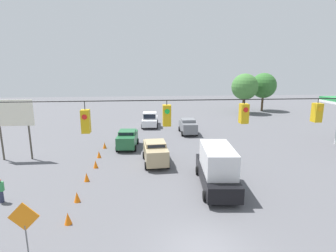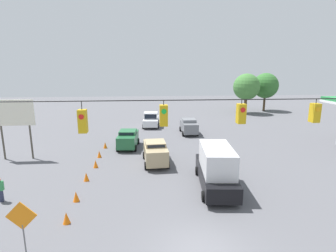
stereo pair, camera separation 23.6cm
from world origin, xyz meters
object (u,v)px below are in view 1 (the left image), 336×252
Objects in this scene: sedan_grey_oncoming_deep at (188,126)px; tree_horizon_left at (264,86)px; sedan_tan_withflow_mid at (155,152)px; traffic_cone_second at (77,197)px; pickup_truck_white_withflow_deep at (150,120)px; box_truck_black_crossing_near at (217,167)px; traffic_cone_third at (87,177)px; tree_horizon_right at (245,87)px; sedan_green_withflow_far at (128,139)px; pedestrian at (0,191)px; traffic_cone_farthest at (105,145)px; overhead_signal_span at (203,150)px; traffic_cone_fifth at (99,154)px; traffic_cone_fourth at (96,164)px; roadside_billboard at (13,117)px; traffic_cone_nearest at (68,218)px; work_zone_sign at (24,221)px.

tree_horizon_left is at bearing -135.64° from sedan_grey_oncoming_deep.
sedan_tan_withflow_mid reaches higher than traffic_cone_second.
sedan_grey_oncoming_deep is at bearing 134.97° from pickup_truck_white_withflow_deep.
traffic_cone_third is (9.25, -1.83, -1.13)m from box_truck_black_crossing_near.
tree_horizon_right is (-22.89, -31.73, 4.57)m from traffic_cone_second.
pedestrian is at bearing 56.86° from sedan_green_withflow_far.
tree_horizon_right is at bearing -138.16° from traffic_cone_farthest.
box_truck_black_crossing_near is 33.59m from tree_horizon_right.
overhead_signal_span reaches higher than traffic_cone_fifth.
traffic_cone_fourth is at bearing 46.09° from tree_horizon_left.
tree_horizon_left is (-21.07, -39.56, 0.14)m from overhead_signal_span.
overhead_signal_span is 4.59× the size of pickup_truck_white_withflow_deep.
pedestrian is (-2.66, 8.21, -3.15)m from roadside_billboard.
tree_horizon_right is (-27.56, -31.34, 4.12)m from pedestrian.
pedestrian is at bearing 48.16° from traffic_cone_fourth.
traffic_cone_second is at bearing 51.14° from tree_horizon_left.
overhead_signal_span reaches higher than box_truck_black_crossing_near.
sedan_grey_oncoming_deep is at bearing -92.32° from box_truck_black_crossing_near.
traffic_cone_nearest is at bearing 60.16° from sedan_tan_withflow_mid.
overhead_signal_span is at bearing 66.27° from tree_horizon_right.
roadside_billboard is (9.82, 2.75, 2.96)m from sedan_green_withflow_far.
sedan_grey_oncoming_deep reaches higher than traffic_cone_nearest.
box_truck_black_crossing_near is 0.90× the size of tree_horizon_left.
roadside_billboard is at bearing 37.43° from tree_horizon_right.
pickup_truck_white_withflow_deep is (1.60, -26.76, -3.80)m from overhead_signal_span.
tree_horizon_right reaches higher than box_truck_black_crossing_near.
box_truck_black_crossing_near reaches higher than traffic_cone_fourth.
traffic_cone_farthest is at bearing -92.86° from work_zone_sign.
roadside_billboard is at bearing 25.87° from sedan_grey_oncoming_deep.
pickup_truck_white_withflow_deep reaches higher than sedan_grey_oncoming_deep.
pickup_truck_white_withflow_deep is 18.27m from roadside_billboard.
work_zone_sign is 0.38× the size of tree_horizon_left.
box_truck_black_crossing_near is at bearing -172.27° from traffic_cone_second.
roadside_billboard is 3.50× the size of pedestrian.
sedan_green_withflow_far reaches higher than pedestrian.
traffic_cone_second is 0.09× the size of tree_horizon_right.
sedan_grey_oncoming_deep is at bearing 44.36° from tree_horizon_left.
sedan_green_withflow_far is 14.00m from traffic_cone_nearest.
traffic_cone_third is 42.18m from tree_horizon_left.
roadside_billboard is (7.43, -11.02, 3.60)m from traffic_cone_nearest.
pickup_truck_white_withflow_deep is at bearing -104.20° from sedan_green_withflow_far.
traffic_cone_third and traffic_cone_fourth have the same top height.
traffic_cone_second is (5.18, 6.43, -0.70)m from sedan_tan_withflow_mid.
box_truck_black_crossing_near is at bearing 65.82° from tree_horizon_right.
traffic_cone_farthest is at bearing 0.64° from sedan_green_withflow_far.
sedan_tan_withflow_mid reaches higher than sedan_grey_oncoming_deep.
traffic_cone_third is at bearing -11.21° from box_truck_black_crossing_near.
box_truck_black_crossing_near is at bearing -146.75° from work_zone_sign.
tree_horizon_right is at bearing -134.41° from traffic_cone_fifth.
traffic_cone_fourth is 0.12× the size of roadside_billboard.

